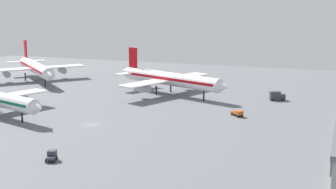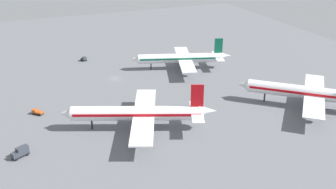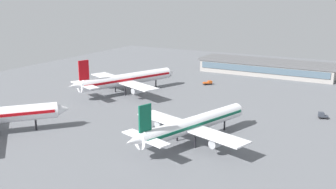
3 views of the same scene
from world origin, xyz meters
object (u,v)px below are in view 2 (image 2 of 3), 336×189
object	(u,v)px
catering_truck	(21,152)
baggage_tug	(84,59)
airplane_at_gate	(182,58)
pushback_tractor	(37,112)
airplane_taxiing	(310,93)
airplane_distant	(139,113)

from	to	relation	value
catering_truck	baggage_tug	size ratio (longest dim) A/B	1.59
airplane_at_gate	catering_truck	bearing A→B (deg)	52.41
pushback_tractor	catering_truck	xyz separation A→B (m)	(29.47, -7.95, 0.73)
airplane_at_gate	baggage_tug	world-z (taller)	airplane_at_gate
catering_truck	baggage_tug	distance (m)	94.57
pushback_tractor	catering_truck	distance (m)	30.53
airplane_taxiing	catering_truck	xyz separation A→B (m)	(-5.32, -108.94, -4.55)
airplane_at_gate	airplane_distant	size ratio (longest dim) A/B	0.92
airplane_taxiing	airplane_distant	bearing A→B (deg)	34.26
pushback_tractor	baggage_tug	world-z (taller)	baggage_tug
airplane_taxiing	pushback_tractor	distance (m)	106.95
airplane_distant	pushback_tractor	xyz separation A→B (m)	(-26.12, -32.76, -5.20)
airplane_distant	pushback_tractor	bearing A→B (deg)	-16.65
airplane_at_gate	airplane_distant	xyz separation A→B (m)	(52.23, -40.03, 0.60)
airplane_at_gate	catering_truck	size ratio (longest dim) A/B	8.42
pushback_tractor	airplane_distant	bearing A→B (deg)	-173.74
airplane_distant	catering_truck	bearing A→B (deg)	26.61
airplane_at_gate	baggage_tug	bearing A→B (deg)	-18.04
airplane_taxiing	baggage_tug	xyz separation A→B (m)	(-92.03, -71.21, -5.09)
airplane_distant	catering_truck	distance (m)	41.09
airplane_taxiing	baggage_tug	size ratio (longest dim) A/B	12.56
airplane_distant	baggage_tug	world-z (taller)	airplane_distant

